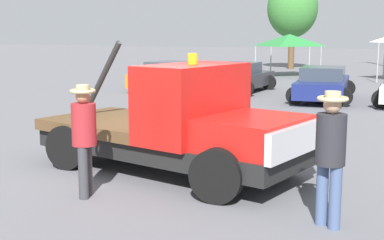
% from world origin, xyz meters
% --- Properties ---
extents(ground_plane, '(160.00, 160.00, 0.00)m').
position_xyz_m(ground_plane, '(0.00, 0.00, 0.00)').
color(ground_plane, slate).
extents(tow_truck, '(5.73, 3.16, 2.51)m').
position_xyz_m(tow_truck, '(0.32, -0.07, 0.91)').
color(tow_truck, black).
rests_on(tow_truck, ground).
extents(person_near_truck, '(0.42, 0.42, 1.90)m').
position_xyz_m(person_near_truck, '(3.38, -1.73, 1.12)').
color(person_near_truck, '#475B84').
rests_on(person_near_truck, ground).
extents(person_at_hood, '(0.41, 0.41, 1.85)m').
position_xyz_m(person_at_hood, '(-0.50, -2.01, 1.09)').
color(person_at_hood, '#38383D').
rests_on(person_at_hood, ground).
extents(parked_car_orange, '(2.91, 5.05, 1.34)m').
position_xyz_m(parked_car_orange, '(-6.53, 13.16, 0.65)').
color(parked_car_orange, orange).
rests_on(parked_car_orange, ground).
extents(parked_car_charcoal, '(2.51, 4.46, 1.34)m').
position_xyz_m(parked_car_charcoal, '(-3.49, 13.70, 0.65)').
color(parked_car_charcoal, '#2D2D33').
rests_on(parked_car_charcoal, ground).
extents(parked_car_navy, '(2.76, 5.03, 1.34)m').
position_xyz_m(parked_car_navy, '(0.52, 12.27, 0.65)').
color(parked_car_navy, navy).
rests_on(parked_car_navy, ground).
extents(canopy_tent_green, '(3.28, 3.28, 2.55)m').
position_xyz_m(canopy_tent_green, '(-3.68, 23.08, 2.18)').
color(canopy_tent_green, '#9E9EA3').
rests_on(canopy_tent_green, ground).
extents(tree_left, '(3.61, 3.61, 6.45)m').
position_xyz_m(tree_left, '(-5.23, 29.64, 4.33)').
color(tree_left, brown).
rests_on(tree_left, ground).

